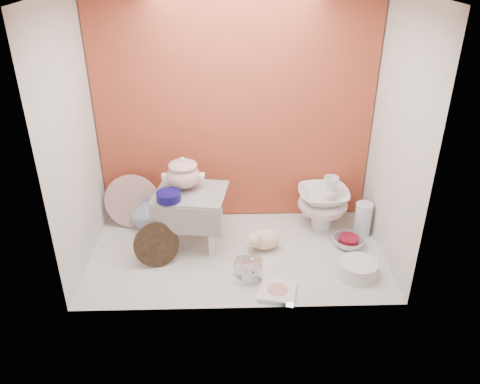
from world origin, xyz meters
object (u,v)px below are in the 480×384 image
at_px(blue_white_vase, 147,212).
at_px(mantel_clock, 251,270).
at_px(step_stool, 192,218).
at_px(floral_platter, 132,202).
at_px(crystal_bowl, 348,242).
at_px(soup_tureen, 183,173).
at_px(gold_rim_teacup, 244,267).
at_px(dinner_plate_stack, 358,269).
at_px(plush_pig, 264,239).
at_px(porcelain_tower, 323,202).

bearing_deg(blue_white_vase, mantel_clock, -42.87).
xyz_separation_m(blue_white_vase, mantel_clock, (0.67, -0.63, -0.03)).
relative_size(step_stool, blue_white_vase, 1.90).
bearing_deg(floral_platter, crystal_bowl, -11.90).
relative_size(soup_tureen, blue_white_vase, 1.12).
height_order(step_stool, gold_rim_teacup, step_stool).
relative_size(gold_rim_teacup, crystal_bowl, 0.65).
bearing_deg(blue_white_vase, gold_rim_teacup, -41.69).
height_order(soup_tureen, blue_white_vase, soup_tureen).
height_order(floral_platter, crystal_bowl, floral_platter).
bearing_deg(mantel_clock, dinner_plate_stack, -11.41).
bearing_deg(plush_pig, floral_platter, 145.86).
bearing_deg(gold_rim_teacup, mantel_clock, -57.51).
bearing_deg(blue_white_vase, floral_platter, 170.91).
distance_m(step_stool, gold_rim_teacup, 0.49).
relative_size(blue_white_vase, gold_rim_teacup, 1.77).
distance_m(gold_rim_teacup, crystal_bowl, 0.73).
xyz_separation_m(step_stool, porcelain_tower, (0.86, 0.16, 0.01)).
bearing_deg(step_stool, plush_pig, -2.22).
bearing_deg(blue_white_vase, soup_tureen, -29.42).
bearing_deg(step_stool, soup_tureen, 139.29).
height_order(plush_pig, crystal_bowl, plush_pig).
relative_size(step_stool, plush_pig, 1.73).
bearing_deg(dinner_plate_stack, plush_pig, 151.54).
bearing_deg(gold_rim_teacup, dinner_plate_stack, -0.95).
height_order(soup_tureen, floral_platter, soup_tureen).
xyz_separation_m(step_stool, soup_tureen, (-0.04, 0.05, 0.29)).
bearing_deg(dinner_plate_stack, soup_tureen, 157.50).
distance_m(floral_platter, plush_pig, 0.92).
bearing_deg(blue_white_vase, crystal_bowl, -12.09).
xyz_separation_m(dinner_plate_stack, crystal_bowl, (0.01, 0.30, -0.01)).
bearing_deg(blue_white_vase, plush_pig, -20.88).
xyz_separation_m(floral_platter, blue_white_vase, (0.09, -0.01, -0.07)).
bearing_deg(gold_rim_teacup, crystal_bowl, 23.11).
distance_m(step_stool, crystal_bowl, 1.00).
xyz_separation_m(mantel_clock, crystal_bowl, (0.64, 0.35, -0.05)).
bearing_deg(porcelain_tower, plush_pig, -148.02).
bearing_deg(floral_platter, soup_tureen, -24.92).
relative_size(soup_tureen, floral_platter, 0.68).
bearing_deg(plush_pig, mantel_clock, -121.05).
relative_size(crystal_bowl, porcelain_tower, 0.51).
height_order(floral_platter, dinner_plate_stack, floral_platter).
bearing_deg(floral_platter, mantel_clock, -39.95).
bearing_deg(step_stool, dinner_plate_stack, -12.09).
bearing_deg(plush_pig, dinner_plate_stack, -42.88).
bearing_deg(mantel_clock, soup_tureen, 114.43).
height_order(mantel_clock, crystal_bowl, mantel_clock).
height_order(floral_platter, blue_white_vase, floral_platter).
xyz_separation_m(floral_platter, crystal_bowl, (1.40, -0.30, -0.15)).
xyz_separation_m(soup_tureen, mantel_clock, (0.40, -0.47, -0.39)).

